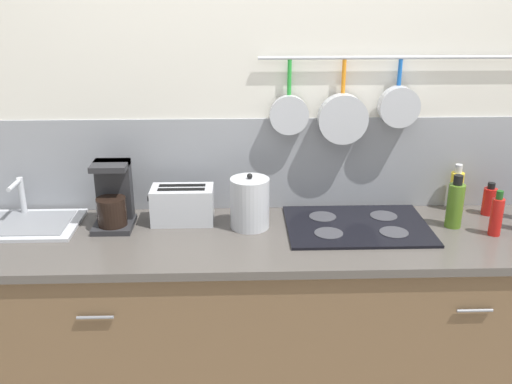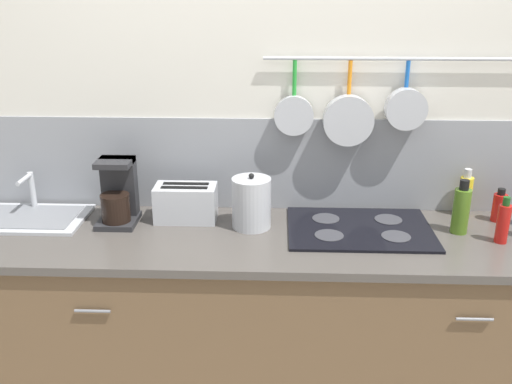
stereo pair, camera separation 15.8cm
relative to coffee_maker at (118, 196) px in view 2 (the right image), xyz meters
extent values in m
cube|color=silver|center=(0.72, 0.23, 0.30)|extent=(7.20, 0.06, 2.60)
cube|color=gray|center=(0.72, 0.22, 0.09)|extent=(7.20, 0.07, 0.43)
cylinder|color=#B7BABF|center=(1.35, 0.17, 0.58)|extent=(1.44, 0.02, 0.02)
cylinder|color=green|center=(0.77, 0.17, 0.50)|extent=(0.02, 0.02, 0.15)
cylinder|color=#B7BABF|center=(0.77, 0.15, 0.33)|extent=(0.17, 0.04, 0.17)
cylinder|color=orange|center=(1.01, 0.17, 0.50)|extent=(0.02, 0.02, 0.14)
cylinder|color=#B7BABF|center=(1.01, 0.14, 0.32)|extent=(0.22, 0.06, 0.22)
cylinder|color=#1959B2|center=(1.26, 0.17, 0.52)|extent=(0.02, 0.02, 0.11)
cylinder|color=#B7BABF|center=(1.26, 0.14, 0.37)|extent=(0.18, 0.06, 0.18)
cube|color=brown|center=(0.72, -0.13, -0.58)|extent=(2.92, 0.60, 0.85)
cylinder|color=slate|center=(-0.01, -0.45, -0.31)|extent=(0.14, 0.01, 0.01)
cylinder|color=slate|center=(1.46, -0.45, -0.31)|extent=(0.14, 0.01, 0.01)
cube|color=#4C4742|center=(0.72, -0.13, -0.14)|extent=(2.96, 0.64, 0.03)
cube|color=#B7BABF|center=(-0.44, 0.00, -0.11)|extent=(0.56, 0.34, 0.01)
cube|color=slate|center=(-0.44, 0.00, -0.10)|extent=(0.47, 0.27, 0.00)
cylinder|color=#B7BABF|center=(-0.44, 0.12, -0.03)|extent=(0.03, 0.03, 0.18)
cylinder|color=#B7BABF|center=(-0.44, 0.06, 0.05)|extent=(0.02, 0.13, 0.02)
cube|color=#262628|center=(0.00, -0.02, -0.11)|extent=(0.17, 0.19, 0.02)
cube|color=#262628|center=(0.00, 0.04, 0.02)|extent=(0.15, 0.07, 0.29)
cylinder|color=black|center=(0.00, -0.05, -0.04)|extent=(0.13, 0.13, 0.12)
cube|color=#262628|center=(0.00, 0.00, 0.16)|extent=(0.15, 0.14, 0.02)
cube|color=#B7BABF|center=(0.30, 0.03, -0.04)|extent=(0.27, 0.15, 0.16)
cube|color=black|center=(0.30, 0.00, 0.04)|extent=(0.20, 0.03, 0.00)
cube|color=black|center=(0.30, 0.06, 0.04)|extent=(0.20, 0.03, 0.00)
cube|color=black|center=(0.15, 0.03, -0.01)|extent=(0.02, 0.02, 0.02)
cylinder|color=#B7BABF|center=(0.59, -0.04, -0.01)|extent=(0.17, 0.17, 0.22)
sphere|color=black|center=(0.59, -0.04, 0.11)|extent=(0.02, 0.02, 0.02)
cube|color=black|center=(1.06, -0.05, -0.11)|extent=(0.62, 0.45, 0.01)
cylinder|color=#38383D|center=(0.92, -0.14, -0.11)|extent=(0.12, 0.12, 0.00)
cylinder|color=#38383D|center=(1.20, -0.14, -0.11)|extent=(0.12, 0.12, 0.00)
cylinder|color=#38383D|center=(0.92, 0.04, -0.11)|extent=(0.12, 0.12, 0.00)
cylinder|color=#38383D|center=(1.20, 0.04, -0.11)|extent=(0.12, 0.12, 0.00)
cylinder|color=#4C721E|center=(1.48, -0.06, -0.02)|extent=(0.07, 0.07, 0.19)
cylinder|color=black|center=(1.48, -0.06, 0.10)|extent=(0.04, 0.04, 0.04)
cylinder|color=yellow|center=(1.56, 0.14, -0.03)|extent=(0.06, 0.06, 0.18)
cylinder|color=beige|center=(1.56, 0.14, 0.08)|extent=(0.03, 0.03, 0.04)
cylinder|color=red|center=(1.63, -0.15, -0.04)|extent=(0.05, 0.05, 0.16)
cylinder|color=#194C19|center=(1.63, -0.15, 0.06)|extent=(0.03, 0.03, 0.04)
cylinder|color=red|center=(1.69, 0.07, -0.06)|extent=(0.06, 0.06, 0.13)
cylinder|color=black|center=(1.69, 0.07, 0.02)|extent=(0.03, 0.03, 0.03)
camera|label=1|loc=(0.54, -2.33, 0.89)|focal=40.00mm
camera|label=2|loc=(0.70, -2.33, 0.89)|focal=40.00mm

